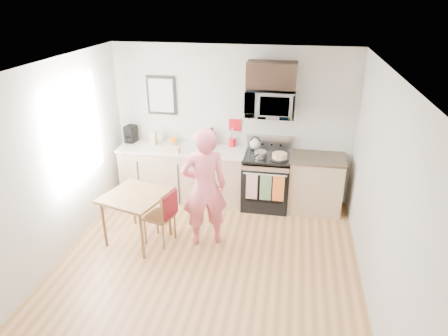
% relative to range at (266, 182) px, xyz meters
% --- Properties ---
extents(floor, '(4.60, 4.60, 0.00)m').
position_rel_range_xyz_m(floor, '(-0.63, -1.98, -0.44)').
color(floor, olive).
rests_on(floor, ground).
extents(back_wall, '(4.00, 0.04, 2.60)m').
position_rel_range_xyz_m(back_wall, '(-0.63, 0.32, 0.86)').
color(back_wall, beige).
rests_on(back_wall, floor).
extents(left_wall, '(0.04, 4.60, 2.60)m').
position_rel_range_xyz_m(left_wall, '(-2.63, -1.98, 0.86)').
color(left_wall, beige).
rests_on(left_wall, floor).
extents(right_wall, '(0.04, 4.60, 2.60)m').
position_rel_range_xyz_m(right_wall, '(1.37, -1.98, 0.86)').
color(right_wall, beige).
rests_on(right_wall, floor).
extents(ceiling, '(4.00, 4.60, 0.04)m').
position_rel_range_xyz_m(ceiling, '(-0.63, -1.98, 2.16)').
color(ceiling, white).
rests_on(ceiling, back_wall).
extents(window, '(0.06, 1.40, 1.50)m').
position_rel_range_xyz_m(window, '(-2.59, -1.18, 1.11)').
color(window, white).
rests_on(window, left_wall).
extents(cabinet_left, '(2.10, 0.60, 0.90)m').
position_rel_range_xyz_m(cabinet_left, '(-1.43, 0.02, 0.01)').
color(cabinet_left, tan).
rests_on(cabinet_left, floor).
extents(countertop_left, '(2.14, 0.64, 0.04)m').
position_rel_range_xyz_m(countertop_left, '(-1.43, 0.02, 0.48)').
color(countertop_left, beige).
rests_on(countertop_left, cabinet_left).
extents(cabinet_right, '(0.84, 0.60, 0.90)m').
position_rel_range_xyz_m(cabinet_right, '(0.80, 0.02, 0.01)').
color(cabinet_right, tan).
rests_on(cabinet_right, floor).
extents(countertop_right, '(0.88, 0.64, 0.04)m').
position_rel_range_xyz_m(countertop_right, '(0.80, 0.02, 0.48)').
color(countertop_right, black).
rests_on(countertop_right, cabinet_right).
extents(range, '(0.76, 0.70, 1.16)m').
position_rel_range_xyz_m(range, '(0.00, 0.00, 0.00)').
color(range, black).
rests_on(range, floor).
extents(microwave, '(0.76, 0.51, 0.42)m').
position_rel_range_xyz_m(microwave, '(-0.00, 0.10, 1.32)').
color(microwave, '#AFB0B4').
rests_on(microwave, back_wall).
extents(upper_cabinet, '(0.76, 0.35, 0.40)m').
position_rel_range_xyz_m(upper_cabinet, '(-0.00, 0.15, 1.74)').
color(upper_cabinet, black).
rests_on(upper_cabinet, back_wall).
extents(wall_art, '(0.50, 0.04, 0.65)m').
position_rel_range_xyz_m(wall_art, '(-1.83, 0.30, 1.31)').
color(wall_art, black).
rests_on(wall_art, back_wall).
extents(wall_trivet, '(0.20, 0.02, 0.20)m').
position_rel_range_xyz_m(wall_trivet, '(-0.58, 0.31, 0.86)').
color(wall_trivet, red).
rests_on(wall_trivet, back_wall).
extents(person, '(0.75, 0.62, 1.75)m').
position_rel_range_xyz_m(person, '(-0.77, -1.22, 0.44)').
color(person, '#D43A53').
rests_on(person, floor).
extents(dining_table, '(0.86, 0.86, 0.75)m').
position_rel_range_xyz_m(dining_table, '(-1.73, -1.36, 0.23)').
color(dining_table, brown).
rests_on(dining_table, floor).
extents(chair, '(0.47, 0.44, 0.85)m').
position_rel_range_xyz_m(chair, '(-1.29, -1.36, 0.11)').
color(chair, brown).
rests_on(chair, floor).
extents(knife_block, '(0.14, 0.16, 0.21)m').
position_rel_range_xyz_m(knife_block, '(-0.96, 0.24, 0.61)').
color(knife_block, brown).
rests_on(knife_block, countertop_left).
extents(utensil_crock, '(0.11, 0.11, 0.33)m').
position_rel_range_xyz_m(utensil_crock, '(-0.61, 0.24, 0.64)').
color(utensil_crock, red).
rests_on(utensil_crock, countertop_left).
extents(fruit_bowl, '(0.27, 0.27, 0.11)m').
position_rel_range_xyz_m(fruit_bowl, '(-1.66, 0.18, 0.55)').
color(fruit_bowl, silver).
rests_on(fruit_bowl, countertop_left).
extents(milk_carton, '(0.10, 0.10, 0.24)m').
position_rel_range_xyz_m(milk_carton, '(-1.94, 0.09, 0.62)').
color(milk_carton, tan).
rests_on(milk_carton, countertop_left).
extents(coffee_maker, '(0.20, 0.26, 0.29)m').
position_rel_range_xyz_m(coffee_maker, '(-2.38, 0.15, 0.64)').
color(coffee_maker, black).
rests_on(coffee_maker, countertop_left).
extents(bread_bag, '(0.27, 0.14, 0.10)m').
position_rel_range_xyz_m(bread_bag, '(-1.55, -0.20, 0.55)').
color(bread_bag, tan).
rests_on(bread_bag, countertop_left).
extents(cake, '(0.29, 0.29, 0.10)m').
position_rel_range_xyz_m(cake, '(0.20, -0.13, 0.53)').
color(cake, black).
rests_on(cake, range).
extents(kettle, '(0.18, 0.18, 0.23)m').
position_rel_range_xyz_m(kettle, '(-0.22, 0.22, 0.58)').
color(kettle, silver).
rests_on(kettle, range).
extents(pot, '(0.20, 0.33, 0.10)m').
position_rel_range_xyz_m(pot, '(-0.10, -0.12, 0.54)').
color(pot, '#AFB0B4').
rests_on(pot, range).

